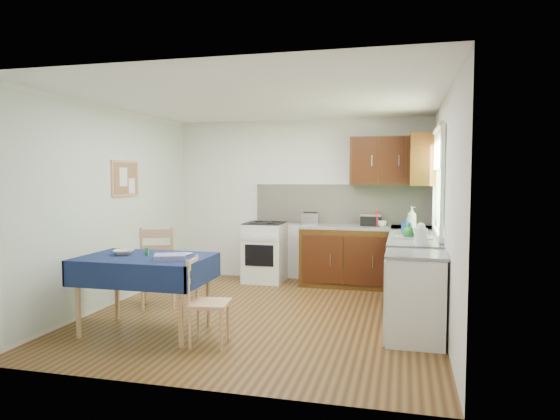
% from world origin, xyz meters
% --- Properties ---
extents(floor, '(4.20, 4.20, 0.00)m').
position_xyz_m(floor, '(0.00, 0.00, 0.00)').
color(floor, '#472813').
rests_on(floor, ground).
extents(ceiling, '(4.00, 4.20, 0.02)m').
position_xyz_m(ceiling, '(0.00, 0.00, 2.50)').
color(ceiling, white).
rests_on(ceiling, wall_back).
extents(wall_back, '(4.00, 0.02, 2.50)m').
position_xyz_m(wall_back, '(0.00, 2.10, 1.25)').
color(wall_back, silver).
rests_on(wall_back, ground).
extents(wall_front, '(4.00, 0.02, 2.50)m').
position_xyz_m(wall_front, '(0.00, -2.10, 1.25)').
color(wall_front, silver).
rests_on(wall_front, ground).
extents(wall_left, '(0.02, 4.20, 2.50)m').
position_xyz_m(wall_left, '(-2.00, 0.00, 1.25)').
color(wall_left, silver).
rests_on(wall_left, ground).
extents(wall_right, '(0.02, 4.20, 2.50)m').
position_xyz_m(wall_right, '(2.00, 0.00, 1.25)').
color(wall_right, silver).
rests_on(wall_right, ground).
extents(base_cabinets, '(1.90, 2.30, 0.86)m').
position_xyz_m(base_cabinets, '(1.36, 1.26, 0.43)').
color(base_cabinets, black).
rests_on(base_cabinets, ground).
extents(worktop_back, '(1.90, 0.60, 0.04)m').
position_xyz_m(worktop_back, '(1.05, 1.80, 0.88)').
color(worktop_back, slate).
rests_on(worktop_back, base_cabinets).
extents(worktop_right, '(0.60, 1.70, 0.04)m').
position_xyz_m(worktop_right, '(1.70, 0.65, 0.88)').
color(worktop_right, slate).
rests_on(worktop_right, base_cabinets).
extents(worktop_corner, '(0.60, 0.60, 0.04)m').
position_xyz_m(worktop_corner, '(1.70, 1.80, 0.88)').
color(worktop_corner, slate).
rests_on(worktop_corner, base_cabinets).
extents(splashback, '(2.70, 0.02, 0.60)m').
position_xyz_m(splashback, '(0.65, 2.08, 1.20)').
color(splashback, beige).
rests_on(splashback, wall_back).
extents(upper_cabinets, '(1.20, 0.85, 0.70)m').
position_xyz_m(upper_cabinets, '(1.52, 1.80, 1.85)').
color(upper_cabinets, black).
rests_on(upper_cabinets, wall_back).
extents(stove, '(0.60, 0.61, 0.92)m').
position_xyz_m(stove, '(-0.50, 1.80, 0.46)').
color(stove, white).
rests_on(stove, ground).
extents(window, '(0.04, 1.48, 1.26)m').
position_xyz_m(window, '(1.97, 0.70, 1.65)').
color(window, '#2E5322').
rests_on(window, wall_right).
extents(fridge, '(0.58, 0.60, 0.89)m').
position_xyz_m(fridge, '(1.70, -0.55, 0.44)').
color(fridge, white).
rests_on(fridge, ground).
extents(corkboard, '(0.04, 0.62, 0.47)m').
position_xyz_m(corkboard, '(-1.97, 0.30, 1.60)').
color(corkboard, tan).
rests_on(corkboard, wall_left).
extents(dining_table, '(1.32, 0.89, 0.80)m').
position_xyz_m(dining_table, '(-1.02, -0.91, 0.70)').
color(dining_table, '#0F193F').
rests_on(dining_table, ground).
extents(chair_far, '(0.59, 0.59, 1.01)m').
position_xyz_m(chair_far, '(-1.37, 0.01, 0.54)').
color(chair_far, tan).
rests_on(chair_far, ground).
extents(chair_near, '(0.43, 0.43, 0.85)m').
position_xyz_m(chair_near, '(-0.27, -1.13, 0.45)').
color(chair_near, tan).
rests_on(chair_near, ground).
extents(toaster, '(0.25, 0.16, 0.19)m').
position_xyz_m(toaster, '(0.22, 1.79, 0.99)').
color(toaster, silver).
rests_on(toaster, worktop_back).
extents(sandwich_press, '(0.30, 0.26, 0.18)m').
position_xyz_m(sandwich_press, '(1.12, 1.84, 0.99)').
color(sandwich_press, black).
rests_on(sandwich_press, worktop_back).
extents(sauce_bottle, '(0.05, 0.05, 0.23)m').
position_xyz_m(sauce_bottle, '(1.21, 1.74, 1.01)').
color(sauce_bottle, red).
rests_on(sauce_bottle, worktop_back).
extents(yellow_packet, '(0.13, 0.11, 0.15)m').
position_xyz_m(yellow_packet, '(1.05, 1.97, 0.98)').
color(yellow_packet, gold).
rests_on(yellow_packet, worktop_back).
extents(dish_rack, '(0.43, 0.33, 0.21)m').
position_xyz_m(dish_rack, '(1.69, 0.50, 0.92)').
color(dish_rack, gray).
rests_on(dish_rack, worktop_right).
extents(kettle, '(0.14, 0.14, 0.24)m').
position_xyz_m(kettle, '(1.76, -0.09, 1.01)').
color(kettle, white).
rests_on(kettle, worktop_right).
extents(cup, '(0.14, 0.14, 0.09)m').
position_xyz_m(cup, '(1.28, 1.68, 0.95)').
color(cup, white).
rests_on(cup, worktop_back).
extents(soap_bottle_a, '(0.18, 0.18, 0.33)m').
position_xyz_m(soap_bottle_a, '(1.68, 1.26, 1.06)').
color(soap_bottle_a, white).
rests_on(soap_bottle_a, worktop_right).
extents(soap_bottle_b, '(0.14, 0.14, 0.21)m').
position_xyz_m(soap_bottle_b, '(1.62, 0.92, 1.01)').
color(soap_bottle_b, '#1B4CA0').
rests_on(soap_bottle_b, worktop_right).
extents(soap_bottle_c, '(0.17, 0.17, 0.19)m').
position_xyz_m(soap_bottle_c, '(1.64, 0.50, 0.99)').
color(soap_bottle_c, '#23822C').
rests_on(soap_bottle_c, worktop_right).
extents(plate_bowl, '(0.27, 0.27, 0.05)m').
position_xyz_m(plate_bowl, '(-1.29, -0.88, 0.83)').
color(plate_bowl, beige).
rests_on(plate_bowl, dining_table).
extents(book, '(0.17, 0.21, 0.02)m').
position_xyz_m(book, '(-0.75, -0.75, 0.81)').
color(book, white).
rests_on(book, dining_table).
extents(spice_jar, '(0.04, 0.04, 0.08)m').
position_xyz_m(spice_jar, '(-1.03, -0.86, 0.84)').
color(spice_jar, '#238339').
rests_on(spice_jar, dining_table).
extents(tea_towel, '(0.37, 0.34, 0.05)m').
position_xyz_m(tea_towel, '(-0.68, -1.04, 0.83)').
color(tea_towel, '#2A2C9A').
rests_on(tea_towel, dining_table).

